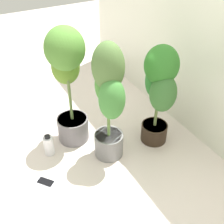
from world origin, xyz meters
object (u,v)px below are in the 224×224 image
(potted_plant_center, at_px, (109,97))
(potted_plant_back_center, at_px, (160,87))
(nutrient_bottle, at_px, (49,145))
(cell_phone, at_px, (46,182))
(potted_plant_front_left, at_px, (67,77))

(potted_plant_center, xyz_separation_m, potted_plant_back_center, (0.04, 0.40, -0.02))
(potted_plant_back_center, xyz_separation_m, nutrient_bottle, (-0.27, -0.82, -0.43))
(potted_plant_back_center, bearing_deg, cell_phone, -90.23)
(potted_plant_center, distance_m, potted_plant_front_left, 0.37)
(potted_plant_front_left, height_order, nutrient_bottle, potted_plant_front_left)
(cell_phone, bearing_deg, potted_plant_center, 144.68)
(potted_plant_front_left, relative_size, cell_phone, 6.21)
(cell_phone, distance_m, nutrient_bottle, 0.31)
(potted_plant_center, xyz_separation_m, potted_plant_front_left, (-0.33, -0.17, 0.04))
(cell_phone, height_order, nutrient_bottle, nutrient_bottle)
(potted_plant_back_center, distance_m, cell_phone, 1.07)
(potted_plant_center, bearing_deg, nutrient_bottle, -119.27)
(potted_plant_center, relative_size, cell_phone, 6.02)
(nutrient_bottle, bearing_deg, potted_plant_back_center, 71.68)
(potted_plant_front_left, distance_m, cell_phone, 0.78)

